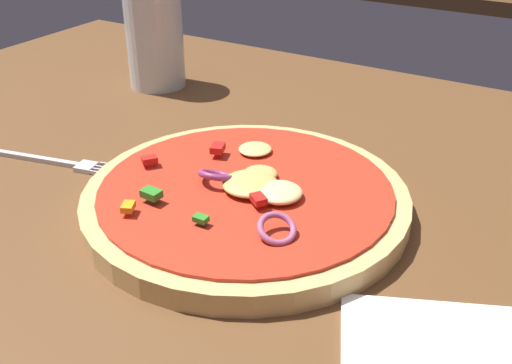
# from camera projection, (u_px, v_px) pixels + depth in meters

# --- Properties ---
(dining_table) EXTENTS (1.14, 0.86, 0.03)m
(dining_table) POSITION_uv_depth(u_px,v_px,m) (227.00, 218.00, 0.56)
(dining_table) COLOR brown
(dining_table) RESTS_ON ground
(pizza) EXTENTS (0.29, 0.29, 0.04)m
(pizza) POSITION_uv_depth(u_px,v_px,m) (245.00, 200.00, 0.53)
(pizza) COLOR tan
(pizza) RESTS_ON dining_table
(fork) EXTENTS (0.15, 0.05, 0.01)m
(fork) POSITION_uv_depth(u_px,v_px,m) (62.00, 163.00, 0.62)
(fork) COLOR silver
(fork) RESTS_ON dining_table
(beer_glass) EXTENTS (0.07, 0.07, 0.14)m
(beer_glass) POSITION_uv_depth(u_px,v_px,m) (155.00, 40.00, 0.79)
(beer_glass) COLOR silver
(beer_glass) RESTS_ON dining_table
(napkin) EXTENTS (0.17, 0.14, 0.00)m
(napkin) POSITION_uv_depth(u_px,v_px,m) (455.00, 346.00, 0.39)
(napkin) COLOR white
(napkin) RESTS_ON dining_table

